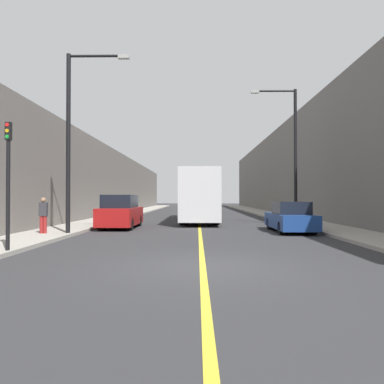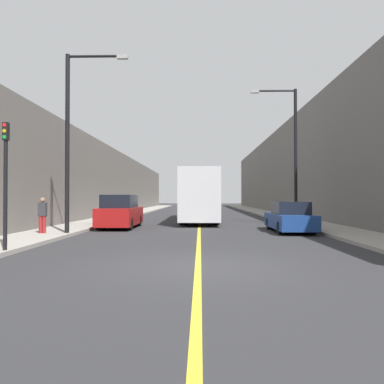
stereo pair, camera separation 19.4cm
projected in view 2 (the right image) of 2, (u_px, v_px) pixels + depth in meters
ground_plane at (198, 267)px, 9.47m from camera, size 200.00×200.00×0.00m
sidewalk_left at (134, 213)px, 39.61m from camera, size 2.61×72.00×0.14m
sidewalk_right at (266, 213)px, 39.30m from camera, size 2.61×72.00×0.14m
building_row_left at (103, 183)px, 39.73m from camera, size 4.00×72.00×6.52m
building_row_right at (298, 171)px, 39.29m from camera, size 4.00×72.00×9.07m
road_center_line at (200, 214)px, 39.46m from camera, size 0.16×72.00×0.01m
bus at (199, 195)px, 27.63m from camera, size 2.51×12.50×3.55m
parked_suv_left at (120, 213)px, 21.29m from camera, size 1.86×4.74×1.90m
car_right_near at (290, 218)px, 18.94m from camera, size 1.76×4.59×1.54m
street_lamp_left at (73, 131)px, 17.06m from camera, size 2.87×0.24×8.17m
street_lamp_right at (292, 147)px, 23.35m from camera, size 2.87×0.24×8.39m
traffic_light at (5, 180)px, 11.45m from camera, size 0.16×0.18×3.91m
pedestrian at (42, 215)px, 16.81m from camera, size 0.35×0.23×1.61m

